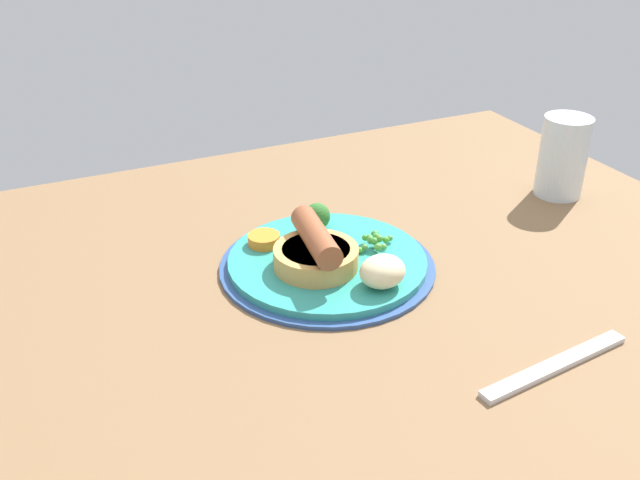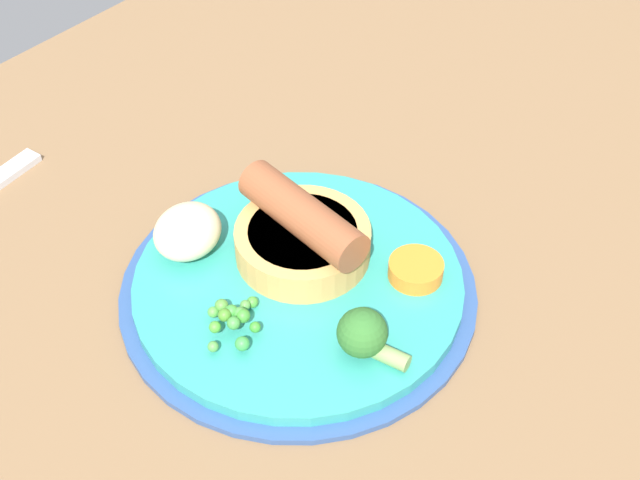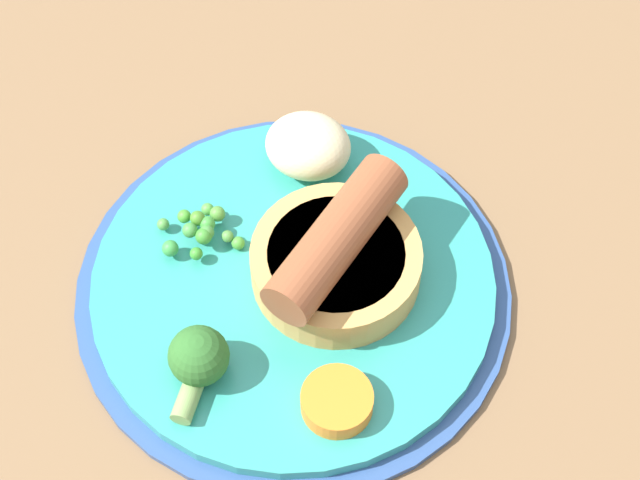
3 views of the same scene
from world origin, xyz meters
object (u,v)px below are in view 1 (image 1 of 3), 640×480
sausage_pudding (315,252)px  drinking_glass (563,157)px  dinner_plate (327,264)px  potato_chunk_2 (382,271)px  carrot_slice_2 (264,240)px  pea_pile (374,240)px  fork (555,365)px  broccoli_floret_near (316,216)px

sausage_pudding → drinking_glass: drinking_glass is taller
dinner_plate → potato_chunk_2: 8.84cm
carrot_slice_2 → drinking_glass: bearing=178.2°
potato_chunk_2 → drinking_glass: bearing=-160.5°
dinner_plate → pea_pile: pea_pile is taller
carrot_slice_2 → fork: carrot_slice_2 is taller
dinner_plate → fork: dinner_plate is taller
potato_chunk_2 → drinking_glass: 38.14cm
carrot_slice_2 → fork: (-17.19, 31.95, -1.74)cm
pea_pile → broccoli_floret_near: bearing=-61.7°
broccoli_floret_near → dinner_plate: bearing=-24.8°
pea_pile → drinking_glass: size_ratio=0.46×
sausage_pudding → pea_pile: 8.41cm
dinner_plate → broccoli_floret_near: 8.05cm
dinner_plate → potato_chunk_2: (-2.80, 7.97, 2.60)cm
carrot_slice_2 → potato_chunk_2: bearing=120.7°
sausage_pudding → drinking_glass: (-40.83, -6.10, 2.30)cm
fork → potato_chunk_2: bearing=-69.8°
sausage_pudding → broccoli_floret_near: (-4.16, -8.77, -0.42)cm
carrot_slice_2 → broccoli_floret_near: bearing=-170.1°
drinking_glass → broccoli_floret_near: bearing=-4.2°
fork → drinking_glass: (-27.02, -30.60, 5.40)cm
sausage_pudding → potato_chunk_2: 8.28cm
potato_chunk_2 → dinner_plate: bearing=-70.6°
dinner_plate → fork: (-11.65, 25.84, -0.27)cm
drinking_glass → pea_pile: bearing=8.7°
broccoli_floret_near → sausage_pudding: bearing=-35.1°
carrot_slice_2 → drinking_glass: drinking_glass is taller
potato_chunk_2 → broccoli_floret_near: bearing=-87.0°
potato_chunk_2 → drinking_glass: drinking_glass is taller
dinner_plate → fork: bearing=114.3°
dinner_plate → potato_chunk_2: size_ratio=4.84×
potato_chunk_2 → fork: size_ratio=0.29×
fork → drinking_glass: size_ratio=1.58×
sausage_pudding → carrot_slice_2: (3.38, -7.45, -1.36)cm
fork → dinner_plate: bearing=-71.9°
pea_pile → carrot_slice_2: bearing=-28.5°
potato_chunk_2 → carrot_slice_2: bearing=-59.3°
broccoli_floret_near → drinking_glass: size_ratio=0.44×
dinner_plate → drinking_glass: bearing=-173.0°
pea_pile → fork: 26.30cm
sausage_pudding → carrot_slice_2: 8.29cm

